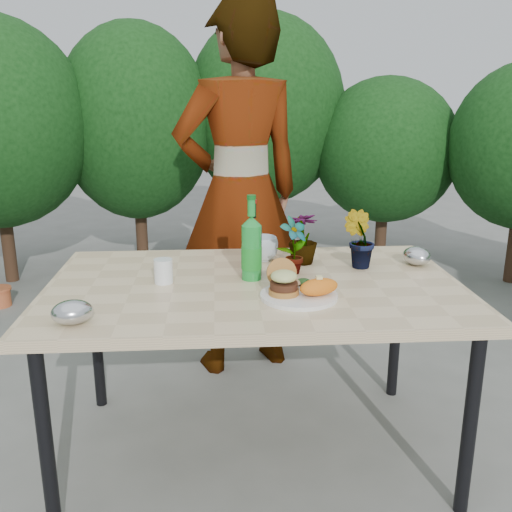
{
  "coord_description": "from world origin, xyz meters",
  "views": [
    {
      "loc": [
        -0.14,
        -2.1,
        1.46
      ],
      "look_at": [
        0.0,
        -0.08,
        0.88
      ],
      "focal_mm": 40.0,
      "sensor_mm": 36.0,
      "label": 1
    }
  ],
  "objects": [
    {
      "name": "patio_table",
      "position": [
        0.0,
        0.0,
        0.69
      ],
      "size": [
        1.6,
        1.0,
        0.75
      ],
      "color": "beige",
      "rests_on": "ground"
    },
    {
      "name": "sweet_potato",
      "position": [
        0.22,
        -0.2,
        0.8
      ],
      "size": [
        0.17,
        0.12,
        0.06
      ],
      "primitive_type": "ellipsoid",
      "rotation": [
        0.0,
        0.0,
        0.35
      ],
      "color": "orange",
      "rests_on": "dinner_plate"
    },
    {
      "name": "wine_bottle",
      "position": [
        -0.0,
        0.09,
        0.86
      ],
      "size": [
        0.07,
        0.07,
        0.31
      ],
      "rotation": [
        0.0,
        0.0,
        -0.08
      ],
      "color": "black",
      "rests_on": "patio_table"
    },
    {
      "name": "ground",
      "position": [
        0.0,
        0.0,
        0.0
      ],
      "size": [
        80.0,
        80.0,
        0.0
      ],
      "primitive_type": "plane",
      "color": "slate",
      "rests_on": "ground"
    },
    {
      "name": "seedling_left",
      "position": [
        0.17,
        0.1,
        0.87
      ],
      "size": [
        0.15,
        0.14,
        0.24
      ],
      "primitive_type": "imported",
      "rotation": [
        0.0,
        0.0,
        0.55
      ],
      "color": "#225B1F",
      "rests_on": "patio_table"
    },
    {
      "name": "foil_packet_left",
      "position": [
        -0.61,
        -0.37,
        0.79
      ],
      "size": [
        0.15,
        0.14,
        0.08
      ],
      "primitive_type": "ellipsoid",
      "rotation": [
        0.0,
        0.0,
        0.24
      ],
      "color": "#B7BABF",
      "rests_on": "patio_table"
    },
    {
      "name": "blue_bowl",
      "position": [
        0.05,
        0.3,
        0.8
      ],
      "size": [
        0.15,
        0.15,
        0.11
      ],
      "primitive_type": "imported",
      "rotation": [
        0.0,
        0.0,
        -0.15
      ],
      "color": "silver",
      "rests_on": "patio_table"
    },
    {
      "name": "grilled_veg",
      "position": [
        0.16,
        -0.09,
        0.78
      ],
      "size": [
        0.08,
        0.05,
        0.03
      ],
      "color": "olive",
      "rests_on": "dinner_plate"
    },
    {
      "name": "burger_stack",
      "position": [
        0.09,
        -0.16,
        0.81
      ],
      "size": [
        0.11,
        0.16,
        0.11
      ],
      "color": "#B7722D",
      "rests_on": "dinner_plate"
    },
    {
      "name": "seedling_right",
      "position": [
        0.23,
        0.25,
        0.86
      ],
      "size": [
        0.14,
        0.14,
        0.22
      ],
      "primitive_type": "imported",
      "rotation": [
        0.0,
        0.0,
        3.3
      ],
      "color": "#2B5C1F",
      "rests_on": "patio_table"
    },
    {
      "name": "terracotta_pot",
      "position": [
        -1.69,
        1.81,
        0.07
      ],
      "size": [
        0.17,
        0.17,
        0.14
      ],
      "color": "#C05A31",
      "rests_on": "ground"
    },
    {
      "name": "person",
      "position": [
        -0.02,
        0.82,
        0.96
      ],
      "size": [
        0.81,
        0.67,
        1.92
      ],
      "primitive_type": "imported",
      "rotation": [
        0.0,
        0.0,
        3.49
      ],
      "color": "#8B5F45",
      "rests_on": "ground"
    },
    {
      "name": "dinner_plate",
      "position": [
        0.15,
        -0.18,
        0.76
      ],
      "size": [
        0.28,
        0.28,
        0.01
      ],
      "primitive_type": "cylinder",
      "color": "white",
      "rests_on": "patio_table"
    },
    {
      "name": "seedling_mid",
      "position": [
        0.45,
        0.17,
        0.87
      ],
      "size": [
        0.17,
        0.17,
        0.24
      ],
      "primitive_type": "imported",
      "rotation": [
        0.0,
        0.0,
        2.49
      ],
      "color": "#27531C",
      "rests_on": "patio_table"
    },
    {
      "name": "foil_packet_right",
      "position": [
        0.71,
        0.19,
        0.79
      ],
      "size": [
        0.14,
        0.16,
        0.08
      ],
      "primitive_type": "ellipsoid",
      "rotation": [
        0.0,
        0.0,
        1.88
      ],
      "color": "silver",
      "rests_on": "patio_table"
    },
    {
      "name": "sparkling_water",
      "position": [
        -0.01,
        0.04,
        0.87
      ],
      "size": [
        0.08,
        0.08,
        0.34
      ],
      "rotation": [
        0.0,
        0.0,
        -0.23
      ],
      "color": "#1A8F31",
      "rests_on": "patio_table"
    },
    {
      "name": "shrub_hedge",
      "position": [
        0.1,
        1.64,
        1.13
      ],
      "size": [
        6.86,
        5.18,
        2.13
      ],
      "color": "#382316",
      "rests_on": "ground"
    },
    {
      "name": "plastic_cup",
      "position": [
        -0.35,
        0.02,
        0.8
      ],
      "size": [
        0.07,
        0.07,
        0.09
      ],
      "primitive_type": "cylinder",
      "color": "white",
      "rests_on": "patio_table"
    }
  ]
}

